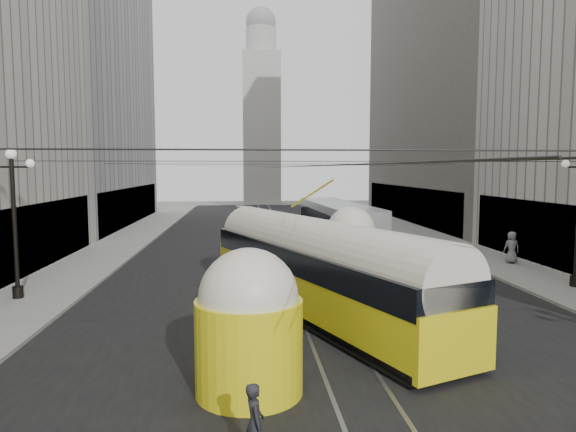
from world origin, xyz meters
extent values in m
cube|color=black|center=(0.00, 32.50, 0.00)|extent=(20.00, 85.00, 0.02)
cube|color=gray|center=(-12.00, 36.00, 0.07)|extent=(4.00, 72.00, 0.15)
cube|color=gray|center=(12.00, 36.00, 0.07)|extent=(4.00, 72.00, 0.15)
cube|color=gray|center=(-0.75, 32.50, 0.00)|extent=(0.12, 85.00, 0.04)
cube|color=gray|center=(0.75, 32.50, 0.00)|extent=(0.12, 85.00, 0.04)
cube|color=black|center=(-14.05, 24.00, 2.00)|extent=(0.10, 18.00, 3.60)
cube|color=#999999|center=(-20.00, 48.00, 14.00)|extent=(12.00, 28.00, 28.00)
cube|color=black|center=(-14.05, 48.00, 2.00)|extent=(0.10, 25.20, 3.60)
cube|color=black|center=(14.05, 22.00, 2.00)|extent=(0.10, 18.00, 3.60)
cube|color=#514C47|center=(20.00, 48.00, 16.00)|extent=(12.00, 32.00, 32.00)
cube|color=black|center=(14.05, 48.00, 2.00)|extent=(0.10, 28.80, 3.60)
cube|color=#B2AFA8|center=(0.00, 80.00, 12.00)|extent=(6.00, 6.00, 24.00)
cylinder|color=#B2AFA8|center=(0.00, 80.00, 26.00)|extent=(4.80, 4.80, 4.00)
sphere|color=gray|center=(0.00, 80.00, 28.96)|extent=(4.80, 4.80, 4.80)
cylinder|color=black|center=(-12.60, 18.00, 3.15)|extent=(0.18, 0.18, 6.00)
cylinder|color=black|center=(-12.60, 18.00, 0.40)|extent=(0.44, 0.44, 0.50)
cylinder|color=black|center=(-12.60, 18.00, 5.75)|extent=(1.60, 0.08, 0.08)
sphere|color=white|center=(-12.60, 18.00, 6.30)|extent=(0.44, 0.44, 0.44)
sphere|color=white|center=(-11.85, 18.00, 5.90)|extent=(0.36, 0.36, 0.36)
cylinder|color=black|center=(12.60, 18.00, 0.40)|extent=(0.44, 0.44, 0.50)
sphere|color=white|center=(11.85, 18.00, 5.90)|extent=(0.36, 0.36, 0.36)
cylinder|color=black|center=(0.00, 4.00, 6.00)|extent=(25.00, 0.03, 0.03)
cylinder|color=black|center=(0.00, 18.00, 6.00)|extent=(25.00, 0.03, 0.03)
cylinder|color=black|center=(0.00, 32.00, 6.00)|extent=(25.00, 0.03, 0.03)
cylinder|color=black|center=(0.00, 46.00, 6.00)|extent=(25.00, 0.03, 0.03)
cylinder|color=black|center=(0.00, 36.00, 5.80)|extent=(0.03, 72.00, 0.03)
cylinder|color=black|center=(0.40, 36.00, 5.80)|extent=(0.03, 72.00, 0.03)
cube|color=yellow|center=(-0.09, 14.83, 1.10)|extent=(8.02, 14.62, 1.78)
cube|color=black|center=(-0.09, 14.83, 0.26)|extent=(7.86, 14.21, 0.31)
cube|color=black|center=(-0.09, 14.83, 2.25)|extent=(7.96, 14.42, 0.89)
cylinder|color=silver|center=(-0.09, 14.83, 2.57)|extent=(7.65, 14.30, 2.41)
cylinder|color=yellow|center=(-2.80, 8.13, 1.20)|extent=(2.72, 2.72, 2.41)
sphere|color=silver|center=(-2.80, 8.13, 2.46)|extent=(2.51, 2.51, 2.51)
cylinder|color=yellow|center=(2.62, 21.54, 1.20)|extent=(2.72, 2.72, 2.41)
sphere|color=silver|center=(2.62, 21.54, 2.46)|extent=(2.51, 2.51, 2.51)
sphere|color=#FFF2BF|center=(-3.23, 7.06, 0.89)|extent=(0.36, 0.36, 0.36)
cube|color=#A1A5A7|center=(3.36, 29.37, 1.71)|extent=(3.60, 13.37, 3.31)
cube|color=black|center=(3.36, 29.37, 2.26)|extent=(3.59, 12.91, 1.21)
cube|color=black|center=(3.36, 22.80, 2.09)|extent=(2.54, 0.26, 1.54)
cylinder|color=black|center=(1.98, 24.94, 0.55)|extent=(0.30, 1.10, 1.10)
cylinder|color=black|center=(4.74, 24.94, 0.55)|extent=(0.30, 1.10, 1.10)
cylinder|color=black|center=(1.98, 33.79, 0.55)|extent=(0.30, 1.10, 1.10)
cylinder|color=black|center=(4.74, 33.79, 0.55)|extent=(0.30, 1.10, 1.10)
cube|color=silver|center=(3.88, 42.91, 0.46)|extent=(2.07, 4.47, 0.77)
cube|color=black|center=(3.88, 42.91, 1.01)|extent=(1.73, 2.50, 0.73)
cylinder|color=black|center=(3.07, 41.43, 0.31)|extent=(0.22, 0.62, 0.62)
cylinder|color=black|center=(4.68, 41.43, 0.31)|extent=(0.22, 0.62, 0.62)
cylinder|color=black|center=(3.07, 44.39, 0.31)|extent=(0.22, 0.62, 0.62)
cylinder|color=black|center=(4.68, 44.39, 0.31)|extent=(0.22, 0.62, 0.62)
cube|color=black|center=(-2.84, 53.14, 0.48)|extent=(2.85, 4.81, 0.80)
cube|color=black|center=(-2.84, 53.14, 1.05)|extent=(2.16, 2.79, 0.76)
cylinder|color=black|center=(-3.67, 51.60, 0.32)|extent=(0.22, 0.64, 0.64)
cylinder|color=black|center=(-2.01, 51.60, 0.32)|extent=(0.22, 0.64, 0.64)
cylinder|color=black|center=(-3.67, 54.67, 0.32)|extent=(0.22, 0.64, 0.64)
cylinder|color=black|center=(-2.01, 54.67, 0.32)|extent=(0.22, 0.64, 0.64)
imported|color=black|center=(-2.72, 5.00, 0.80)|extent=(0.47, 0.64, 1.59)
imported|color=slate|center=(12.69, 23.96, 1.08)|extent=(0.94, 0.61, 1.86)
camera|label=1|loc=(-2.89, -4.49, 5.70)|focal=32.00mm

